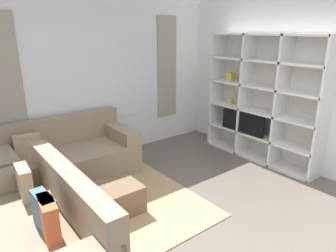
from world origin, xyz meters
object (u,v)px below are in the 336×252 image
(shelving_unit, at_px, (263,100))
(couch_main, at_px, (68,158))
(ottoman, at_px, (114,199))
(couch_side, at_px, (39,234))

(shelving_unit, distance_m, couch_main, 3.25)
(ottoman, bearing_deg, couch_main, 94.40)
(couch_main, xyz_separation_m, couch_side, (-0.86, -1.56, 0.01))
(couch_main, bearing_deg, ottoman, -85.60)
(couch_main, relative_size, ottoman, 3.08)
(couch_main, bearing_deg, couch_side, -118.86)
(couch_side, relative_size, ottoman, 3.11)
(shelving_unit, bearing_deg, couch_main, 156.04)
(shelving_unit, bearing_deg, ottoman, 178.73)
(shelving_unit, xyz_separation_m, couch_main, (-2.90, 1.29, -0.72))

